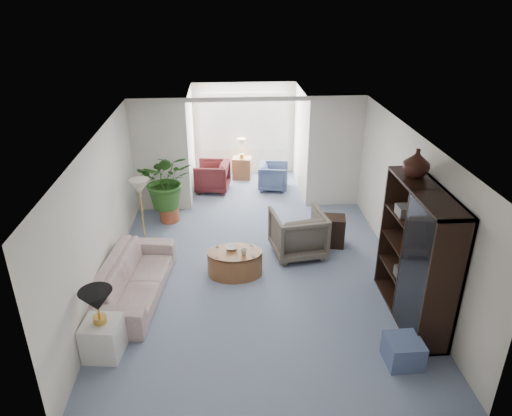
{
  "coord_description": "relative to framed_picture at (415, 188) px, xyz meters",
  "views": [
    {
      "loc": [
        -0.5,
        -6.82,
        4.6
      ],
      "look_at": [
        0.0,
        0.6,
        1.1
      ],
      "focal_mm": 33.45,
      "sensor_mm": 36.0,
      "label": 1
    }
  ],
  "objects": [
    {
      "name": "end_table",
      "position": [
        -4.68,
        -1.53,
        -1.43
      ],
      "size": [
        0.54,
        0.54,
        0.54
      ],
      "primitive_type": "cube",
      "rotation": [
        0.0,
        0.0,
        -0.12
      ],
      "color": "silver",
      "rests_on": "ground"
    },
    {
      "name": "side_table_dark",
      "position": [
        -0.96,
        1.28,
        -1.41
      ],
      "size": [
        0.56,
        0.48,
        0.59
      ],
      "primitive_type": "cube",
      "rotation": [
        0.0,
        0.0,
        -0.19
      ],
      "color": "black",
      "rests_on": "ground"
    },
    {
      "name": "back_pier_left",
      "position": [
        -4.36,
        3.1,
        -0.45
      ],
      "size": [
        1.2,
        0.12,
        2.5
      ],
      "primitive_type": "cube",
      "color": "silver",
      "rests_on": "ground"
    },
    {
      "name": "sunroom_chair_blue",
      "position": [
        -1.8,
        4.14,
        -1.38
      ],
      "size": [
        0.8,
        0.79,
        0.64
      ],
      "primitive_type": "imported",
      "rotation": [
        0.0,
        0.0,
        1.41
      ],
      "color": "#49587F",
      "rests_on": "ground"
    },
    {
      "name": "table_lamp",
      "position": [
        -4.68,
        -1.53,
        -0.81
      ],
      "size": [
        0.44,
        0.44,
        0.3
      ],
      "primitive_type": "cone",
      "color": "black",
      "rests_on": "end_table"
    },
    {
      "name": "house_plant",
      "position": [
        -4.19,
        2.52,
        -0.76
      ],
      "size": [
        1.11,
        0.96,
        1.23
      ],
      "primitive_type": "imported",
      "color": "#29571D",
      "rests_on": "plant_pot"
    },
    {
      "name": "back_pier_right",
      "position": [
        -0.56,
        3.1,
        -0.45
      ],
      "size": [
        1.2,
        0.12,
        2.5
      ],
      "primitive_type": "cube",
      "color": "silver",
      "rests_on": "ground"
    },
    {
      "name": "wingback_chair",
      "position": [
        -1.66,
        0.98,
        -1.27
      ],
      "size": [
        1.06,
        1.08,
        0.86
      ],
      "primitive_type": "imported",
      "rotation": [
        0.0,
        0.0,
        3.3
      ],
      "color": "#665D50",
      "rests_on": "ground"
    },
    {
      "name": "framed_picture",
      "position": [
        0.0,
        0.0,
        0.0
      ],
      "size": [
        0.04,
        0.5,
        0.4
      ],
      "primitive_type": "cube",
      "color": "#BAAE95"
    },
    {
      "name": "ottoman",
      "position": [
        -0.67,
        -1.95,
        -1.52
      ],
      "size": [
        0.47,
        0.47,
        0.37
      ],
      "primitive_type": "cube",
      "rotation": [
        0.0,
        0.0,
        0.02
      ],
      "color": "#49587F",
      "rests_on": "ground"
    },
    {
      "name": "coffee_bowl",
      "position": [
        -2.9,
        0.45,
        -1.22
      ],
      "size": [
        0.22,
        0.22,
        0.05
      ],
      "primitive_type": "imported",
      "rotation": [
        0.0,
        0.0,
        0.04
      ],
      "color": "white",
      "rests_on": "coffee_table"
    },
    {
      "name": "sunroom_floor",
      "position": [
        -2.46,
        4.2,
        -1.7
      ],
      "size": [
        2.6,
        2.6,
        0.0
      ],
      "primitive_type": "plane",
      "color": "gray",
      "rests_on": "ground"
    },
    {
      "name": "coffee_cup",
      "position": [
        -2.7,
        0.25,
        -1.2
      ],
      "size": [
        0.11,
        0.11,
        0.1
      ],
      "primitive_type": "imported",
      "rotation": [
        0.0,
        0.0,
        0.04
      ],
      "color": "beige",
      "rests_on": "coffee_table"
    },
    {
      "name": "window_blinds",
      "position": [
        -2.46,
        5.25,
        -0.3
      ],
      "size": [
        2.2,
        0.02,
        1.5
      ],
      "primitive_type": "cube",
      "color": "white"
    },
    {
      "name": "sofa",
      "position": [
        -4.48,
        -0.18,
        -1.37
      ],
      "size": [
        1.15,
        2.34,
        0.66
      ],
      "primitive_type": "imported",
      "rotation": [
        0.0,
        0.0,
        1.45
      ],
      "color": "beige",
      "rests_on": "ground"
    },
    {
      "name": "shelf_clutter",
      "position": [
        -0.28,
        -1.02,
        -0.61
      ],
      "size": [
        0.3,
        1.17,
        1.06
      ],
      "color": "#403E3C",
      "rests_on": "entertainment_cabinet"
    },
    {
      "name": "back_header",
      "position": [
        -2.46,
        3.1,
        0.75
      ],
      "size": [
        2.6,
        0.12,
        0.1
      ],
      "primitive_type": "cube",
      "color": "silver",
      "rests_on": "back_pier_left"
    },
    {
      "name": "window_pane",
      "position": [
        -2.46,
        5.28,
        -0.3
      ],
      "size": [
        2.2,
        0.02,
        1.5
      ],
      "primitive_type": "cube",
      "color": "white"
    },
    {
      "name": "floor",
      "position": [
        -2.46,
        0.1,
        -1.7
      ],
      "size": [
        6.0,
        6.0,
        0.0
      ],
      "primitive_type": "plane",
      "color": "gray",
      "rests_on": "ground"
    },
    {
      "name": "entertainment_cabinet",
      "position": [
        -0.23,
        -0.94,
        -0.66
      ],
      "size": [
        0.5,
        1.87,
        2.08
      ],
      "primitive_type": "cube",
      "color": "black",
      "rests_on": "ground"
    },
    {
      "name": "coffee_table",
      "position": [
        -2.85,
        0.35,
        -1.47
      ],
      "size": [
        0.99,
        0.99,
        0.45
      ],
      "primitive_type": "cylinder",
      "rotation": [
        0.0,
        0.0,
        0.04
      ],
      "color": "brown",
      "rests_on": "ground"
    },
    {
      "name": "sunroom_chair_maroon",
      "position": [
        -3.3,
        4.14,
        -1.34
      ],
      "size": [
        0.91,
        0.89,
        0.72
      ],
      "primitive_type": "imported",
      "rotation": [
        0.0,
        0.0,
        -1.73
      ],
      "color": "maroon",
      "rests_on": "ground"
    },
    {
      "name": "cabinet_urn",
      "position": [
        -0.23,
        -0.44,
        0.58
      ],
      "size": [
        0.39,
        0.39,
        0.41
      ],
      "primitive_type": "imported",
      "color": "black",
      "rests_on": "entertainment_cabinet"
    },
    {
      "name": "plant_pot",
      "position": [
        -4.19,
        2.52,
        -1.54
      ],
      "size": [
        0.4,
        0.4,
        0.32
      ],
      "primitive_type": "cylinder",
      "color": "#A84D30",
      "rests_on": "ground"
    },
    {
      "name": "floor_lamp",
      "position": [
        -4.55,
        1.44,
        -0.45
      ],
      "size": [
        0.36,
        0.36,
        0.28
      ],
      "primitive_type": "cone",
      "color": "beige",
      "rests_on": "ground"
    },
    {
      "name": "sunroom_table",
      "position": [
        -2.55,
        4.89,
        -1.42
      ],
      "size": [
        0.51,
        0.42,
        0.56
      ],
      "primitive_type": "cube",
      "rotation": [
        0.0,
        0.0,
        -0.16
      ],
      "color": "brown",
      "rests_on": "ground"
    }
  ]
}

